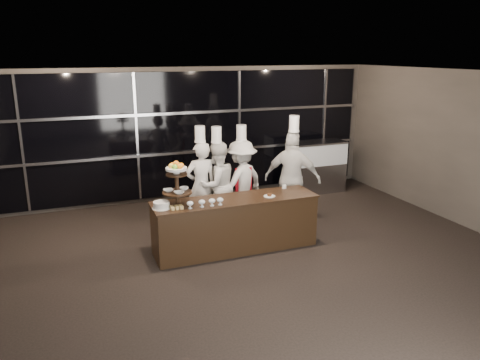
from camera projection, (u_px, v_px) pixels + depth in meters
name	position (u px, v px, depth m)	size (l,w,h in m)	color
room	(288.00, 194.00, 6.21)	(10.00, 10.00, 10.00)	black
window_wall	(190.00, 134.00, 10.64)	(8.60, 0.10, 2.80)	black
buffet_counter	(235.00, 224.00, 8.03)	(2.84, 0.74, 0.92)	black
display_stand	(177.00, 181.00, 7.45)	(0.48, 0.48, 0.74)	black
compotes	(206.00, 202.00, 7.49)	(0.61, 0.11, 0.12)	silver
layer_cake	(161.00, 205.00, 7.41)	(0.30, 0.30, 0.11)	white
pastry_squares	(177.00, 207.00, 7.39)	(0.20, 0.13, 0.05)	#D9B46A
small_plate	(269.00, 196.00, 8.02)	(0.20, 0.20, 0.05)	white
chef_cup	(284.00, 187.00, 8.49)	(0.08, 0.08, 0.07)	white
display_case	(316.00, 164.00, 11.32)	(1.40, 0.61, 1.24)	#A5A5AA
chef_a	(201.00, 184.00, 8.91)	(0.65, 0.45, 2.00)	silver
chef_b	(217.00, 184.00, 9.02)	(0.96, 0.84, 1.97)	white
chef_c	(241.00, 181.00, 9.26)	(1.24, 1.03, 1.97)	silver
chef_d	(292.00, 178.00, 9.07)	(1.15, 1.03, 2.17)	silver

